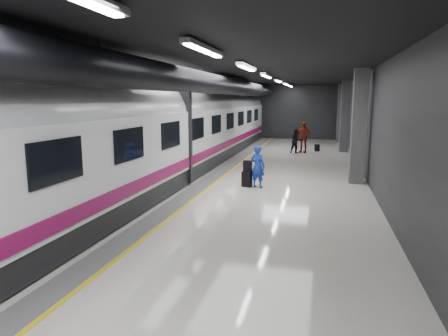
# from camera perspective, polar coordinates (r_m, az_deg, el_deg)

# --- Properties ---
(ground) EXTENTS (40.00, 40.00, 0.00)m
(ground) POSITION_cam_1_polar(r_m,az_deg,el_deg) (15.26, 1.58, -2.78)
(ground) COLOR silver
(ground) RESTS_ON ground
(platform_hall) EXTENTS (10.02, 40.02, 4.51)m
(platform_hall) POSITION_cam_1_polar(r_m,az_deg,el_deg) (15.89, 1.35, 10.57)
(platform_hall) COLOR black
(platform_hall) RESTS_ON ground
(train) EXTENTS (3.05, 38.00, 4.05)m
(train) POSITION_cam_1_polar(r_m,az_deg,el_deg) (15.95, -9.91, 5.14)
(train) COLOR black
(train) RESTS_ON ground
(traveler_main) EXTENTS (0.70, 0.59, 1.62)m
(traveler_main) POSITION_cam_1_polar(r_m,az_deg,el_deg) (15.13, 4.85, 0.21)
(traveler_main) COLOR #1B2FD0
(traveler_main) RESTS_ON ground
(suitcase_main) EXTENTS (0.41, 0.33, 0.59)m
(suitcase_main) POSITION_cam_1_polar(r_m,az_deg,el_deg) (15.33, 3.29, -1.62)
(suitcase_main) COLOR black
(suitcase_main) RESTS_ON ground
(shoulder_bag) EXTENTS (0.33, 0.19, 0.43)m
(shoulder_bag) POSITION_cam_1_polar(r_m,az_deg,el_deg) (15.24, 3.40, 0.27)
(shoulder_bag) COLOR black
(shoulder_bag) RESTS_ON suitcase_main
(traveler_far_a) EXTENTS (0.92, 0.85, 1.53)m
(traveler_far_a) POSITION_cam_1_polar(r_m,az_deg,el_deg) (25.15, 10.25, 3.80)
(traveler_far_a) COLOR black
(traveler_far_a) RESTS_ON ground
(traveler_far_b) EXTENTS (1.22, 0.73, 1.94)m
(traveler_far_b) POSITION_cam_1_polar(r_m,az_deg,el_deg) (25.73, 11.25, 4.36)
(traveler_far_b) COLOR #972E16
(traveler_far_b) RESTS_ON ground
(suitcase_far) EXTENTS (0.35, 0.26, 0.46)m
(suitcase_far) POSITION_cam_1_polar(r_m,az_deg,el_deg) (26.52, 13.16, 2.83)
(suitcase_far) COLOR black
(suitcase_far) RESTS_ON ground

